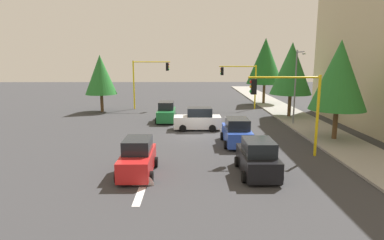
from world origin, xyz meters
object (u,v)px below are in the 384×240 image
Objects in this scene: tree_roadside_far at (265,61)px; car_blue at (237,132)px; tree_opposite_side at (100,75)px; car_white at (198,120)px; street_lamp_curbside at (297,79)px; traffic_signal_near_left at (289,99)px; tree_roadside_near at (339,75)px; car_black at (258,158)px; car_green at (166,113)px; car_red at (138,158)px; traffic_signal_far_left at (241,78)px; tree_roadside_mid at (291,69)px; traffic_signal_far_right at (148,75)px.

tree_roadside_far reaches higher than car_blue.
tree_opposite_side is 15.32m from car_white.
car_white is (1.61, -9.12, -3.45)m from street_lamp_curbside.
car_blue is (-2.92, -2.82, -2.83)m from traffic_signal_near_left.
tree_roadside_far is (-24.00, 3.87, 2.10)m from traffic_signal_near_left.
car_black is at bearing -45.12° from tree_roadside_near.
car_blue is at bearing 32.98° from car_green.
street_lamp_curbside is 21.87m from tree_opposite_side.
car_black is 0.97× the size of car_blue.
street_lamp_curbside is at bearing 159.60° from traffic_signal_near_left.
street_lamp_curbside is at bearing -1.19° from tree_roadside_far.
car_green is at bearing -147.02° from car_blue.
car_green is at bearing 52.41° from tree_opposite_side.
street_lamp_curbside is 1.72× the size of car_black.
tree_roadside_near is 16.33m from car_red.
car_black is 16.39m from car_green.
traffic_signal_far_left is 1.31× the size of car_white.
car_green is (6.18, 8.03, -3.44)m from tree_opposite_side.
car_blue is (6.69, -6.39, -3.45)m from street_lamp_curbside.
street_lamp_curbside reaches higher than car_white.
tree_roadside_near is (10.00, 0.50, -0.17)m from tree_roadside_mid.
tree_roadside_mid is (6.00, 4.35, 1.35)m from traffic_signal_far_left.
street_lamp_curbside is at bearing -166.95° from tree_roadside_near.
traffic_signal_far_left reaches higher than car_red.
traffic_signal_near_left is at bearing 142.95° from car_black.
car_white is (10.00, 11.08, -3.44)m from tree_opposite_side.
traffic_signal_near_left is at bearing 34.74° from car_white.
car_blue is (21.08, -6.69, -4.93)m from tree_roadside_far.
tree_roadside_near is 11.30m from car_black.
tree_roadside_mid is at bearing 142.05° from car_red.
tree_roadside_near reaches higher than car_white.
tree_roadside_near is at bearing 13.05° from street_lamp_curbside.
traffic_signal_far_left is at bearing 158.55° from car_red.
traffic_signal_far_left is 23.76m from car_black.
tree_roadside_far is 18.12m from car_green.
car_green is at bearing 18.67° from traffic_signal_far_right.
street_lamp_curbside is 1.78× the size of car_green.
street_lamp_curbside is 12.84m from car_green.
traffic_signal_far_right is 15.84m from tree_roadside_far.
car_red is (23.33, -9.16, -2.93)m from traffic_signal_far_left.
tree_roadside_far is 2.15× the size of car_white.
tree_roadside_near is (5.61, 1.30, 0.65)m from street_lamp_curbside.
car_white is at bearing -58.84° from tree_roadside_mid.
traffic_signal_far_right is at bearing 110.80° from tree_opposite_side.
tree_opposite_side is 1.67× the size of car_red.
traffic_signal_near_left is 10.14m from car_white.
car_black is 6.55m from car_red.
car_red is (27.33, -13.01, -4.93)m from tree_roadside_far.
tree_roadside_far reaches higher than tree_opposite_side.
traffic_signal_far_right is 0.89× the size of tree_opposite_side.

